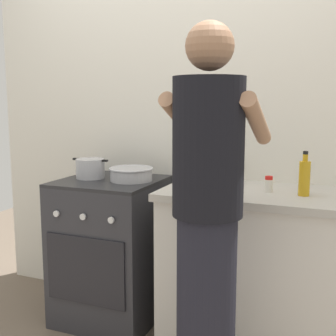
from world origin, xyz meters
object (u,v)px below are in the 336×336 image
(mixing_bowl, at_px, (131,173))
(utensil_crock, at_px, (222,166))
(stove_range, at_px, (111,249))
(person, at_px, (208,224))
(spice_bottle, at_px, (269,184))
(oil_bottle, at_px, (304,177))
(pot, at_px, (90,168))

(mixing_bowl, bearing_deg, utensil_crock, 16.04)
(stove_range, xyz_separation_m, person, (0.81, -0.58, 0.41))
(spice_bottle, xyz_separation_m, oil_bottle, (0.18, -0.02, 0.05))
(spice_bottle, bearing_deg, pot, 179.61)
(utensil_crock, distance_m, spice_bottle, 0.35)
(pot, xyz_separation_m, utensil_crock, (0.81, 0.17, 0.04))
(stove_range, height_order, utensil_crock, utensil_crock)
(pot, bearing_deg, utensil_crock, 11.66)
(utensil_crock, distance_m, oil_bottle, 0.52)
(stove_range, xyz_separation_m, oil_bottle, (1.15, -0.03, 0.55))
(utensil_crock, bearing_deg, oil_bottle, -22.01)
(oil_bottle, relative_size, person, 0.14)
(mixing_bowl, bearing_deg, oil_bottle, -2.47)
(person, bearing_deg, utensil_crock, 100.64)
(person, bearing_deg, oil_bottle, 58.18)
(pot, bearing_deg, spice_bottle, -0.39)
(pot, xyz_separation_m, person, (0.95, -0.58, -0.10))
(pot, distance_m, utensil_crock, 0.83)
(mixing_bowl, xyz_separation_m, person, (0.67, -0.60, -0.09))
(stove_range, bearing_deg, pot, 179.78)
(oil_bottle, bearing_deg, mixing_bowl, 177.53)
(mixing_bowl, relative_size, oil_bottle, 1.17)
(pot, distance_m, mixing_bowl, 0.28)
(pot, height_order, oil_bottle, oil_bottle)
(person, bearing_deg, stove_range, 144.30)
(pot, height_order, utensil_crock, utensil_crock)
(stove_range, bearing_deg, utensil_crock, 14.06)
(pot, relative_size, mixing_bowl, 0.91)
(stove_range, relative_size, spice_bottle, 10.44)
(stove_range, distance_m, spice_bottle, 1.09)
(pot, bearing_deg, oil_bottle, -1.28)
(pot, bearing_deg, stove_range, -0.22)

